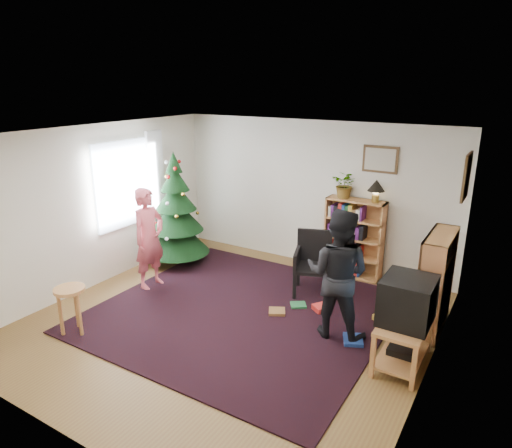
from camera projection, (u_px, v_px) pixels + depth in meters
The scene contains 23 objects.
floor at pixel (230, 321), 6.17m from camera, with size 5.00×5.00×0.00m, color brown.
ceiling at pixel (227, 135), 5.41m from camera, with size 5.00×5.00×0.00m, color white.
wall_back at pixel (311, 194), 7.83m from camera, with size 5.00×0.02×2.50m, color silver.
wall_front at pixel (57, 318), 3.75m from camera, with size 5.00×0.02×2.50m, color silver.
wall_left at pixel (95, 207), 7.02m from camera, with size 0.02×5.00×2.50m, color silver.
wall_right at pixel (435, 276), 4.55m from camera, with size 0.02×5.00×2.50m, color silver.
rug at pixel (242, 312), 6.41m from camera, with size 3.80×3.60×0.02m, color black.
window_pane at pixel (124, 184), 7.42m from camera, with size 0.04×1.20×1.40m, color silver.
curtain at pixel (156, 177), 7.97m from camera, with size 0.06×0.35×1.60m, color silver.
picture_back at pixel (380, 159), 7.03m from camera, with size 0.55×0.03×0.42m.
picture_right at pixel (467, 177), 5.78m from camera, with size 0.03×0.50×0.60m.
christmas_tree at pixel (177, 218), 7.89m from camera, with size 1.10×1.10×1.99m.
bookshelf_back at pixel (354, 237), 7.45m from camera, with size 0.95×0.30×1.30m.
bookshelf_right at pixel (436, 281), 5.82m from camera, with size 0.30×0.95×1.30m.
tv_stand at pixel (403, 339), 5.15m from camera, with size 0.49×0.89×0.55m.
crt_tv at pixel (407, 300), 5.01m from camera, with size 0.55×0.60×0.52m.
armchair at pixel (315, 260), 6.89m from camera, with size 0.67×0.68×0.96m.
stool at pixel (70, 298), 5.74m from camera, with size 0.38×0.38×0.64m.
person_standing at pixel (149, 239), 6.99m from camera, with size 0.58×0.38×1.59m, color #D55561.
person_by_chair at pixel (338, 274), 5.61m from camera, with size 0.81×0.63×1.67m, color black.
potted_plant at pixel (345, 185), 7.29m from camera, with size 0.40×0.35×0.44m, color gray.
table_lamp at pixel (376, 187), 7.03m from camera, with size 0.27×0.27×0.36m.
floor_clutter at pixel (324, 316), 6.23m from camera, with size 1.47×0.88×0.08m.
Camera 1 is at (3.13, -4.51, 3.12)m, focal length 32.00 mm.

